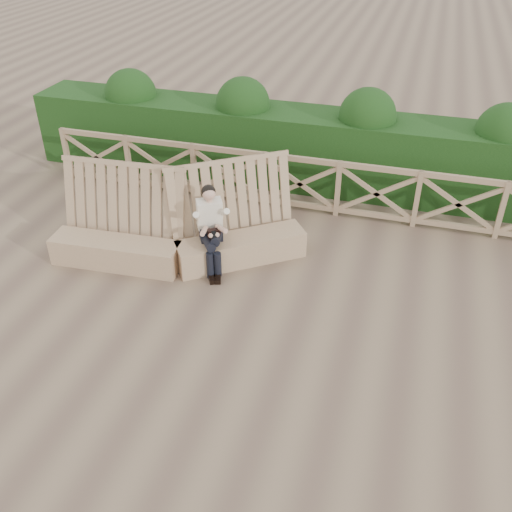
# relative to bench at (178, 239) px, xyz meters

# --- Properties ---
(ground) EXTENTS (60.00, 60.00, 0.00)m
(ground) POSITION_rel_bench_xyz_m (1.52, -1.24, -0.40)
(ground) COLOR brown
(ground) RESTS_ON ground
(bench) EXTENTS (4.03, 2.04, 1.59)m
(bench) POSITION_rel_bench_xyz_m (0.00, 0.00, 0.00)
(bench) COLOR #947754
(bench) RESTS_ON ground
(woman) EXTENTS (0.63, 0.88, 1.41)m
(woman) POSITION_rel_bench_xyz_m (0.58, 0.00, 0.36)
(woman) COLOR black
(woman) RESTS_ON ground
(guardrail) EXTENTS (10.10, 0.09, 1.10)m
(guardrail) POSITION_rel_bench_xyz_m (1.52, 2.26, 0.15)
(guardrail) COLOR #7C6548
(guardrail) RESTS_ON ground
(hedge) EXTENTS (12.00, 1.20, 1.50)m
(hedge) POSITION_rel_bench_xyz_m (1.52, 3.46, 0.35)
(hedge) COLOR black
(hedge) RESTS_ON ground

